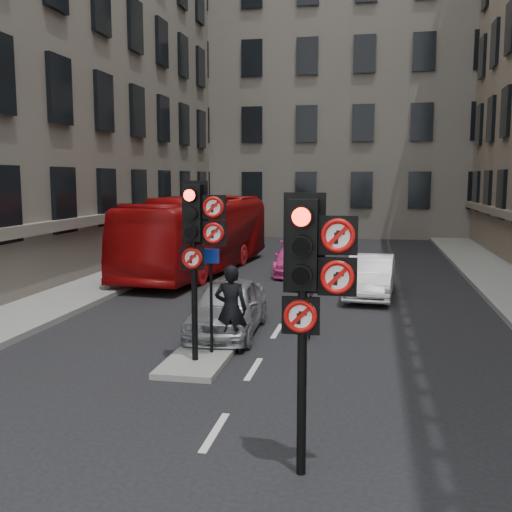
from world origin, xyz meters
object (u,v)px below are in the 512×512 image
at_px(signal_near, 310,275).
at_px(motorcycle, 310,315).
at_px(car_pink, 296,259).
at_px(car_silver, 228,306).
at_px(signal_far, 198,232).
at_px(car_white, 370,276).
at_px(info_sign, 211,286).
at_px(motorcyclist, 231,309).
at_px(bus_red, 199,234).

xyz_separation_m(signal_near, motorcycle, (-0.67, 6.95, -2.12)).
distance_m(signal_near, car_pink, 16.21).
height_order(signal_near, car_silver, signal_near).
bearing_deg(signal_far, car_white, 66.87).
height_order(signal_near, motorcycle, signal_near).
bearing_deg(info_sign, car_white, 60.91).
relative_size(signal_near, car_pink, 0.89).
xyz_separation_m(signal_near, motorcyclist, (-2.18, 5.01, -1.63)).
bearing_deg(motorcycle, car_pink, 95.29).
bearing_deg(motorcycle, signal_near, -88.57).
distance_m(car_white, car_pink, 5.03).
bearing_deg(info_sign, motorcyclist, 49.79).
xyz_separation_m(car_pink, bus_red, (-3.83, -0.29, 0.92)).
bearing_deg(signal_far, motorcyclist, 67.44).
distance_m(signal_far, car_pink, 12.13).
relative_size(signal_near, info_sign, 1.63).
relative_size(signal_far, info_sign, 1.63).
distance_m(signal_far, motorcyclist, 2.06).
height_order(signal_far, car_pink, signal_far).
height_order(motorcycle, info_sign, info_sign).
relative_size(car_white, bus_red, 0.37).
xyz_separation_m(motorcycle, info_sign, (-1.83, -2.39, 1.07)).
relative_size(bus_red, motorcycle, 7.01).
distance_m(car_white, bus_red, 7.79).
distance_m(car_silver, bus_red, 9.69).
relative_size(signal_near, signal_far, 1.00).
xyz_separation_m(car_silver, car_white, (3.37, 5.22, -0.01)).
relative_size(signal_near, motorcyclist, 1.87).
relative_size(motorcycle, motorcyclist, 0.81).
distance_m(signal_near, motorcycle, 7.30).
bearing_deg(signal_near, motorcycle, 95.51).
xyz_separation_m(car_silver, info_sign, (0.13, -2.04, 0.88)).
xyz_separation_m(signal_far, motorcycle, (1.93, 2.95, -2.24)).
bearing_deg(car_white, signal_near, -89.92).
height_order(car_pink, motorcycle, car_pink).
xyz_separation_m(car_white, motorcycle, (-1.41, -4.87, -0.19)).
bearing_deg(signal_near, info_sign, 118.70).
bearing_deg(signal_near, bus_red, 110.94).
bearing_deg(car_pink, signal_far, -98.06).
height_order(car_pink, motorcyclist, motorcyclist).
relative_size(bus_red, motorcyclist, 5.64).
xyz_separation_m(car_pink, motorcycle, (1.48, -8.99, -0.12)).
height_order(bus_red, info_sign, bus_red).
height_order(bus_red, motorcyclist, bus_red).
bearing_deg(signal_far, bus_red, 106.21).
relative_size(signal_far, motorcycle, 2.32).
distance_m(car_pink, bus_red, 3.95).
relative_size(signal_near, car_white, 0.90).
bearing_deg(signal_near, car_pink, 97.69).
bearing_deg(motorcyclist, signal_near, 107.80).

